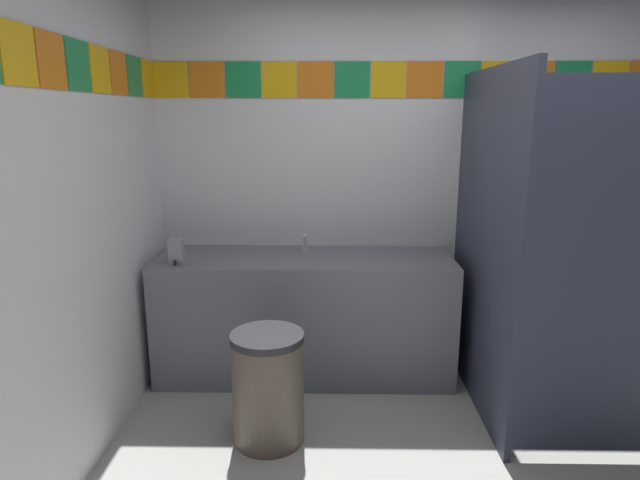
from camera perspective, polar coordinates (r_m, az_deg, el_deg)
wall_back at (r=3.87m, az=10.52°, el=6.20°), size 3.65×0.09×2.57m
wall_side at (r=2.50m, az=-28.46°, el=1.02°), size 0.09×3.23×2.57m
vanity_counter at (r=3.69m, az=-1.60°, el=-7.89°), size 1.95×0.62×0.83m
faucet_center at (r=3.64m, az=-1.58°, el=-0.60°), size 0.04×0.10×0.14m
soap_dispenser at (r=3.49m, az=-14.96°, el=-1.20°), size 0.09×0.09×0.16m
stall_divider at (r=3.14m, az=21.31°, el=-1.46°), size 0.92×1.30×2.00m
toilet at (r=3.93m, az=21.80°, el=-9.32°), size 0.39×0.49×0.74m
trash_bin at (r=3.02m, az=-5.50°, el=-15.27°), size 0.39×0.39×0.62m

